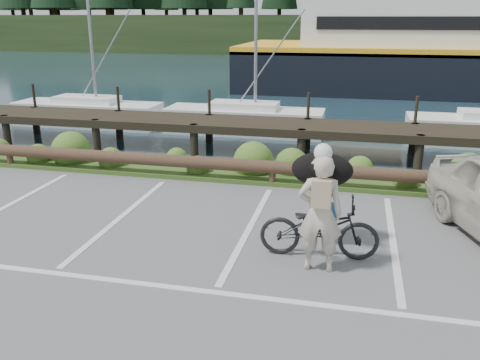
# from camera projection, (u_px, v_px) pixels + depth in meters

# --- Properties ---
(ground) EXTENTS (72.00, 72.00, 0.00)m
(ground) POSITION_uv_depth(u_px,v_px,m) (222.00, 279.00, 7.68)
(ground) COLOR #57575A
(harbor_backdrop) EXTENTS (170.00, 160.00, 30.00)m
(harbor_backdrop) POSITION_uv_depth(u_px,v_px,m) (351.00, 42.00, 80.39)
(harbor_backdrop) COLOR #172C38
(harbor_backdrop) RESTS_ON ground
(vegetation_strip) EXTENTS (34.00, 1.60, 0.10)m
(vegetation_strip) POSITION_uv_depth(u_px,v_px,m) (277.00, 175.00, 12.59)
(vegetation_strip) COLOR #3D5B21
(vegetation_strip) RESTS_ON ground
(log_rail) EXTENTS (32.00, 0.30, 0.60)m
(log_rail) POSITION_uv_depth(u_px,v_px,m) (272.00, 185.00, 11.95)
(log_rail) COLOR #443021
(log_rail) RESTS_ON ground
(bicycle) EXTENTS (1.97, 0.79, 1.02)m
(bicycle) POSITION_uv_depth(u_px,v_px,m) (319.00, 228.00, 8.27)
(bicycle) COLOR black
(bicycle) RESTS_ON ground
(cyclist) EXTENTS (0.71, 0.49, 1.88)m
(cyclist) POSITION_uv_depth(u_px,v_px,m) (320.00, 213.00, 7.72)
(cyclist) COLOR beige
(cyclist) RESTS_ON ground
(dog) EXTENTS (0.57, 1.07, 0.60)m
(dog) POSITION_uv_depth(u_px,v_px,m) (322.00, 170.00, 8.61)
(dog) COLOR black
(dog) RESTS_ON bicycle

